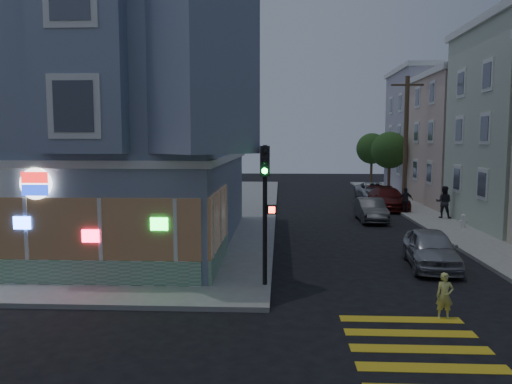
# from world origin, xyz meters

# --- Properties ---
(ground) EXTENTS (120.00, 120.00, 0.00)m
(ground) POSITION_xyz_m (0.00, 0.00, 0.00)
(ground) COLOR black
(ground) RESTS_ON ground
(sidewalk_nw) EXTENTS (33.00, 42.00, 0.15)m
(sidewalk_nw) POSITION_xyz_m (-13.50, 23.00, 0.07)
(sidewalk_nw) COLOR gray
(sidewalk_nw) RESTS_ON ground
(corner_building) EXTENTS (14.60, 14.60, 11.40)m
(corner_building) POSITION_xyz_m (-6.00, 10.98, 5.82)
(corner_building) COLOR gray
(corner_building) RESTS_ON sidewalk_nw
(row_house_c) EXTENTS (12.00, 8.60, 9.00)m
(row_house_c) POSITION_xyz_m (19.50, 25.00, 4.65)
(row_house_c) COLOR #C9A99B
(row_house_c) RESTS_ON sidewalk_ne
(row_house_d) EXTENTS (12.00, 8.60, 10.50)m
(row_house_d) POSITION_xyz_m (19.50, 34.00, 5.40)
(row_house_d) COLOR #9D97A6
(row_house_d) RESTS_ON sidewalk_ne
(utility_pole) EXTENTS (2.20, 0.30, 9.00)m
(utility_pole) POSITION_xyz_m (12.00, 24.00, 4.80)
(utility_pole) COLOR #4C3826
(utility_pole) RESTS_ON sidewalk_ne
(street_tree_near) EXTENTS (3.00, 3.00, 5.30)m
(street_tree_near) POSITION_xyz_m (12.20, 30.00, 3.94)
(street_tree_near) COLOR #4C3826
(street_tree_near) RESTS_ON sidewalk_ne
(street_tree_far) EXTENTS (3.00, 3.00, 5.30)m
(street_tree_far) POSITION_xyz_m (12.20, 38.00, 3.94)
(street_tree_far) COLOR #4C3826
(street_tree_far) RESTS_ON sidewalk_ne
(running_child) EXTENTS (0.47, 0.33, 1.25)m
(running_child) POSITION_xyz_m (7.68, 1.80, 0.62)
(running_child) COLOR #D1D56D
(running_child) RESTS_ON ground
(pedestrian_a) EXTENTS (1.13, 1.01, 1.90)m
(pedestrian_a) POSITION_xyz_m (13.00, 18.54, 1.10)
(pedestrian_a) COLOR #222127
(pedestrian_a) RESTS_ON sidewalk_ne
(pedestrian_b) EXTENTS (0.97, 0.46, 1.60)m
(pedestrian_b) POSITION_xyz_m (11.30, 20.71, 0.95)
(pedestrian_b) COLOR #25222A
(pedestrian_b) RESTS_ON sidewalk_ne
(parked_car_a) EXTENTS (2.11, 4.35, 1.43)m
(parked_car_a) POSITION_xyz_m (8.93, 7.27, 0.72)
(parked_car_a) COLOR #989A9F
(parked_car_a) RESTS_ON ground
(parked_car_b) EXTENTS (1.47, 4.13, 1.36)m
(parked_car_b) POSITION_xyz_m (8.60, 17.97, 0.68)
(parked_car_b) COLOR #3C3E41
(parked_car_b) RESTS_ON ground
(parked_car_c) EXTENTS (2.29, 5.18, 1.48)m
(parked_car_c) POSITION_xyz_m (10.70, 23.17, 0.74)
(parked_car_c) COLOR #4F1312
(parked_car_c) RESTS_ON ground
(parked_car_d) EXTENTS (2.49, 5.20, 1.43)m
(parked_car_d) POSITION_xyz_m (10.70, 28.37, 0.71)
(parked_car_d) COLOR #A6AAB1
(parked_car_d) RESTS_ON ground
(traffic_signal) EXTENTS (0.53, 0.50, 4.46)m
(traffic_signal) POSITION_xyz_m (2.82, 4.13, 3.16)
(traffic_signal) COLOR black
(traffic_signal) RESTS_ON sidewalk_nw
(fire_hydrant) EXTENTS (0.41, 0.24, 0.72)m
(fire_hydrant) POSITION_xyz_m (13.00, 15.31, 0.53)
(fire_hydrant) COLOR white
(fire_hydrant) RESTS_ON sidewalk_ne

